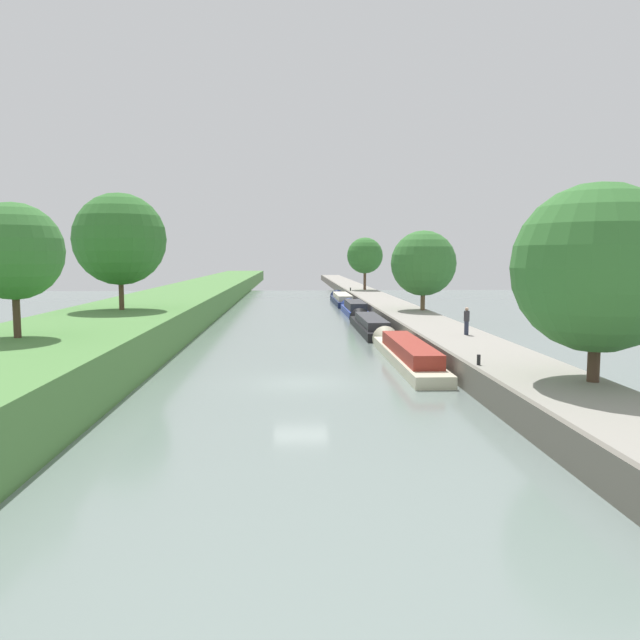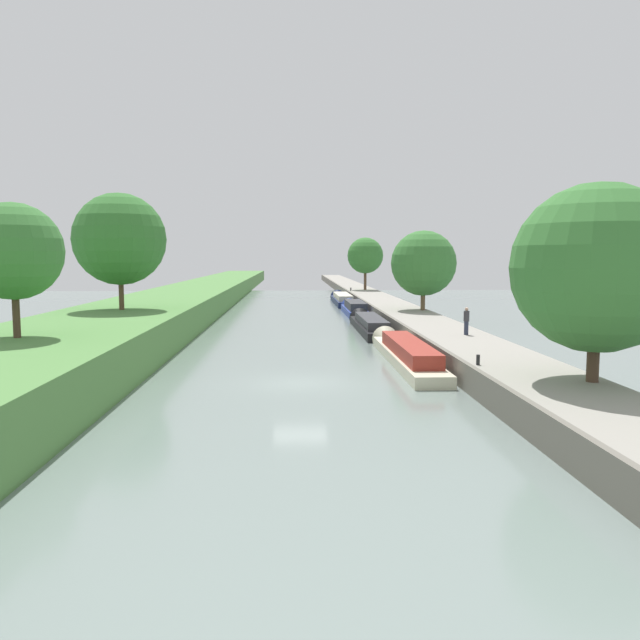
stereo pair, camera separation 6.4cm
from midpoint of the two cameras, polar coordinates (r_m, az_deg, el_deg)
name	(u,v)px [view 1 (the left image)]	position (r m, az deg, el deg)	size (l,w,h in m)	color
ground_plane	(301,383)	(29.27, -1.82, -5.77)	(160.00, 160.00, 0.00)	slate
left_grassy_bank	(42,361)	(31.21, -24.04, -3.42)	(8.78, 260.00, 2.28)	#518442
right_towpath	(503,369)	(30.80, 16.25, -4.30)	(4.28, 260.00, 1.18)	gray
stone_quay	(455,369)	(30.14, 12.16, -4.37)	(0.25, 260.00, 1.23)	#6B665B
narrowboat_cream	(405,352)	(35.45, 7.70, -2.91)	(1.87, 15.16, 1.90)	beige
narrowboat_black	(369,324)	(49.87, 4.44, -0.39)	(1.95, 14.07, 1.85)	black
narrowboat_blue	(354,309)	(64.14, 3.07, 1.05)	(1.95, 11.41, 2.00)	#283D93
narrowboat_navy	(341,299)	(78.59, 1.94, 1.91)	(2.06, 15.47, 1.95)	#141E42
tree_rightbank_near	(598,268)	(25.33, 23.91, 4.35)	(6.29, 6.29, 7.41)	#4C3828
tree_rightbank_midnear	(423,263)	(55.48, 9.36, 5.12)	(5.69, 5.69, 6.95)	brown
tree_rightbank_midfar	(365,256)	(88.43, 4.09, 5.87)	(5.03, 5.03, 7.33)	brown
tree_leftbank_downstream	(14,251)	(30.68, -26.18, 5.63)	(4.28, 4.28, 5.96)	#4C3828
tree_leftbank_upstream	(120,239)	(44.35, -17.82, 7.02)	(6.16, 6.16, 7.83)	brown
person_walking	(467,320)	(38.53, 13.16, -0.03)	(0.34, 0.34, 1.66)	#282D42
mooring_bollard_near	(479,360)	(28.03, 14.18, -3.53)	(0.16, 0.16, 0.45)	black
mooring_bollard_far	(350,289)	(85.74, 2.77, 2.82)	(0.16, 0.16, 0.45)	black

